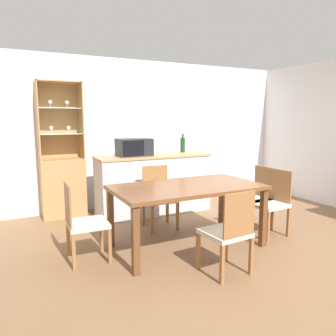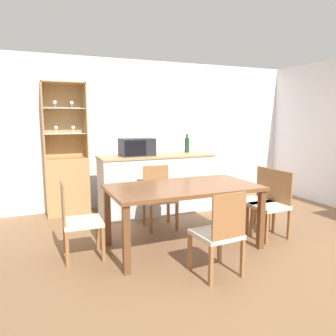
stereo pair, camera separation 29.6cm
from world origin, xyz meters
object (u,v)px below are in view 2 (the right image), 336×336
Objects in this scene: dining_chair_head_near at (219,233)px; microwave at (137,147)px; dining_chair_side_left_far at (78,221)px; display_cabinet at (67,176)px; dining_table at (183,192)px; dining_chair_side_right_near at (271,204)px; dining_chair_head_far at (159,197)px; wine_bottle at (187,145)px; dining_chair_side_right_far at (257,199)px.

microwave is at bearing 87.78° from dining_chair_head_near.
dining_chair_head_near is 1.00× the size of dining_chair_side_left_far.
display_cabinet is 1.84m from dining_chair_side_left_far.
dining_table is 2.04× the size of dining_chair_side_right_near.
dining_chair_head_near is at bearing -89.74° from dining_table.
dining_chair_side_right_near is (2.34, -2.12, -0.19)m from display_cabinet.
display_cabinet is 2.41× the size of dining_chair_side_right_near.
dining_chair_head_far is at bearing 120.37° from dining_chair_side_left_far.
microwave is (-0.09, 0.71, 0.66)m from dining_chair_head_far.
dining_chair_side_left_far is 2.73× the size of wine_bottle.
dining_chair_side_right_near is (1.21, -0.14, -0.24)m from dining_table.
dining_table is at bearing 80.66° from dining_chair_side_right_near.
dining_table is at bearing 94.19° from dining_chair_head_far.
dining_chair_head_far is (1.13, -1.17, -0.19)m from display_cabinet.
dining_chair_head_far is 2.73× the size of wine_bottle.
dining_chair_side_left_far and dining_chair_side_right_near have the same top height.
microwave reaches higher than dining_chair_head_far.
wine_bottle is at bearing 8.40° from dining_chair_side_right_near.
dining_chair_side_right_far is 1.68m from wine_bottle.
dining_chair_side_right_near is (1.21, -0.95, 0.00)m from dining_chair_head_far.
dining_chair_side_left_far is at bearing 80.58° from dining_chair_side_right_near.
wine_bottle is (0.95, 0.13, -0.00)m from microwave.
display_cabinet reaches higher than dining_chair_side_right_near.
dining_chair_side_right_far is at bearing 6.84° from dining_table.
wine_bottle is (1.99, -0.33, 0.47)m from display_cabinet.
dining_chair_head_near is 1.54m from dining_chair_side_left_far.
dining_chair_head_far is 1.37m from wine_bottle.
display_cabinet is at bearing 45.20° from dining_chair_side_right_near.
dining_chair_side_left_far is 1.89m from microwave.
microwave is at bearing 142.63° from dining_chair_side_left_far.
dining_chair_head_far is 1.38m from dining_chair_side_right_far.
dining_chair_side_left_far and dining_chair_head_far have the same top height.
display_cabinet is at bearing 107.65° from dining_chair_head_near.
display_cabinet reaches higher than dining_table.
dining_chair_side_left_far is at bearing -144.10° from wine_bottle.
dining_table is at bearing 85.09° from dining_chair_side_left_far.
display_cabinet reaches higher than dining_chair_side_left_far.
dining_chair_side_left_far is at bearing 87.93° from dining_chair_side_right_far.
display_cabinet is at bearing 119.73° from dining_table.
dining_chair_side_right_far is at bearing -2.67° from dining_chair_side_right_near.
dining_table is at bearing 85.75° from dining_chair_head_near.
display_cabinet is 2.41× the size of dining_chair_head_near.
microwave is (-1.30, 1.66, 0.66)m from dining_chair_side_right_near.
dining_table is at bearing -86.65° from microwave.
wine_bottle is at bearing 7.72° from microwave.
display_cabinet reaches higher than wine_bottle.
dining_chair_head_near is 2.42m from microwave.
dining_chair_side_right_near is (1.21, 0.66, 0.00)m from dining_chair_head_near.
dining_table is 2.04× the size of dining_chair_head_near.
dining_chair_head_near is at bearing 126.08° from dining_chair_side_right_far.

